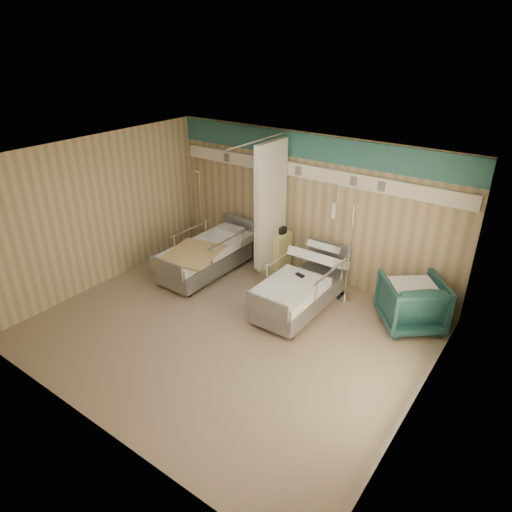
# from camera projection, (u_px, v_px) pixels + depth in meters

# --- Properties ---
(ground) EXTENTS (6.00, 5.00, 0.00)m
(ground) POSITION_uv_depth(u_px,v_px,m) (228.00, 331.00, 7.46)
(ground) COLOR gray
(ground) RESTS_ON ground
(room_walls) EXTENTS (6.04, 5.04, 2.82)m
(room_walls) POSITION_uv_depth(u_px,v_px,m) (233.00, 220.00, 6.84)
(room_walls) COLOR tan
(room_walls) RESTS_ON ground
(bed_right) EXTENTS (1.00, 2.16, 0.63)m
(bed_right) POSITION_uv_depth(u_px,v_px,m) (301.00, 292.00, 7.95)
(bed_right) COLOR silver
(bed_right) RESTS_ON ground
(bed_left) EXTENTS (1.00, 2.16, 0.63)m
(bed_left) POSITION_uv_depth(u_px,v_px,m) (206.00, 259.00, 9.11)
(bed_left) COLOR silver
(bed_left) RESTS_ON ground
(bedside_cabinet) EXTENTS (0.50, 0.48, 0.85)m
(bedside_cabinet) POSITION_uv_depth(u_px,v_px,m) (275.00, 252.00, 9.16)
(bedside_cabinet) COLOR #E6E290
(bedside_cabinet) RESTS_ON ground
(visitor_armchair) EXTENTS (1.32, 1.32, 0.87)m
(visitor_armchair) POSITION_uv_depth(u_px,v_px,m) (412.00, 303.00, 7.43)
(visitor_armchair) COLOR #1B4445
(visitor_armchair) RESTS_ON ground
(waffle_blanket) EXTENTS (0.92, 0.91, 0.08)m
(waffle_blanket) POSITION_uv_depth(u_px,v_px,m) (415.00, 277.00, 7.24)
(waffle_blanket) COLOR silver
(waffle_blanket) RESTS_ON visitor_armchair
(iv_stand_right) EXTENTS (0.32, 0.32, 1.82)m
(iv_stand_right) POSITION_uv_depth(u_px,v_px,m) (346.00, 281.00, 8.21)
(iv_stand_right) COLOR silver
(iv_stand_right) RESTS_ON ground
(iv_stand_left) EXTENTS (0.33, 0.33, 1.83)m
(iv_stand_left) POSITION_uv_depth(u_px,v_px,m) (202.00, 236.00, 9.98)
(iv_stand_left) COLOR silver
(iv_stand_left) RESTS_ON ground
(call_remote) EXTENTS (0.18, 0.11, 0.04)m
(call_remote) POSITION_uv_depth(u_px,v_px,m) (300.00, 275.00, 7.82)
(call_remote) COLOR black
(call_remote) RESTS_ON bed_right
(tan_blanket) EXTENTS (1.12, 1.29, 0.04)m
(tan_blanket) POSITION_uv_depth(u_px,v_px,m) (192.00, 253.00, 8.58)
(tan_blanket) COLOR tan
(tan_blanket) RESTS_ON bed_left
(toiletry_bag) EXTENTS (0.27, 0.20, 0.13)m
(toiletry_bag) POSITION_uv_depth(u_px,v_px,m) (280.00, 229.00, 8.94)
(toiletry_bag) COLOR black
(toiletry_bag) RESTS_ON bedside_cabinet
(white_cup) EXTENTS (0.09, 0.09, 0.12)m
(white_cup) POSITION_uv_depth(u_px,v_px,m) (272.00, 229.00, 8.95)
(white_cup) COLOR white
(white_cup) RESTS_ON bedside_cabinet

